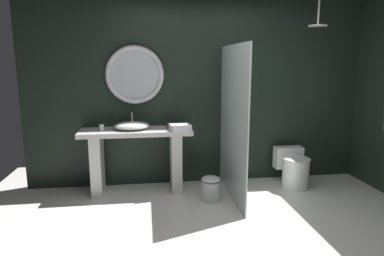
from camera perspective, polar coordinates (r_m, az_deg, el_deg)
name	(u,v)px	position (r m, az deg, el deg)	size (l,w,h in m)	color
ground_plane	(235,249)	(3.32, 7.31, -19.69)	(5.76, 5.76, 0.00)	silver
back_wall_panel	(202,91)	(4.73, 1.63, 6.27)	(4.80, 0.10, 2.60)	black
vanity_counter	(137,153)	(4.49, -9.33, -4.18)	(1.44, 0.48, 0.84)	silver
vessel_sink	(132,126)	(4.43, -10.16, 0.40)	(0.45, 0.37, 0.20)	white
tumbler_cup	(102,128)	(4.43, -15.06, 0.07)	(0.06, 0.06, 0.08)	silver
tissue_box	(173,125)	(4.46, -3.15, 0.45)	(0.18, 0.10, 0.07)	#3D3323
round_wall_mirror	(135,75)	(4.56, -9.66, 8.86)	(0.77, 0.07, 0.77)	silver
shower_glass_panel	(233,124)	(4.17, 6.95, 0.74)	(0.02, 1.27, 1.91)	silver
rain_shower_head	(318,24)	(4.76, 20.54, 16.21)	(0.23, 0.23, 0.36)	silver
toilet	(294,168)	(4.90, 16.82, -6.53)	(0.40, 0.55, 0.51)	white
waste_bin	(211,188)	(4.25, 3.21, -10.15)	(0.24, 0.24, 0.31)	silver
folded_hand_towel	(180,127)	(4.30, -2.03, 0.11)	(0.25, 0.20, 0.08)	white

